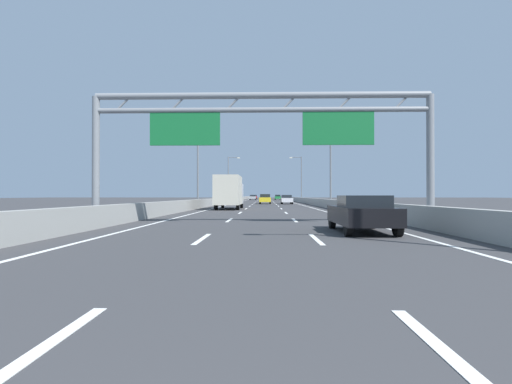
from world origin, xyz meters
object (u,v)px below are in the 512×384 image
object	(u,v)px
sign_gantry	(261,124)
silver_car	(253,197)
blue_car	(266,197)
red_car	(254,197)
streetlamp_left_far	(229,176)
white_car	(287,199)
streetlamp_right_far	(300,176)
streetlamp_left_mid	(200,161)
black_car	(362,213)
box_truck	(229,191)
streetlamp_right_mid	(329,160)
green_car	(278,197)
yellow_car	(265,199)

from	to	relation	value
sign_gantry	silver_car	world-z (taller)	sign_gantry
blue_car	red_car	distance (m)	4.37
streetlamp_left_far	white_car	bearing A→B (deg)	-61.51
blue_car	silver_car	bearing A→B (deg)	-98.42
streetlamp_right_far	red_car	distance (m)	56.69
blue_car	red_car	world-z (taller)	blue_car
red_car	silver_car	world-z (taller)	red_car
streetlamp_left_mid	red_car	bearing A→B (deg)	87.73
sign_gantry	black_car	bearing A→B (deg)	-46.26
white_car	streetlamp_left_far	bearing A→B (deg)	118.49
white_car	box_truck	bearing A→B (deg)	-107.12
streetlamp_right_mid	black_car	distance (m)	30.59
streetlamp_right_mid	box_truck	bearing A→B (deg)	-149.75
streetlamp_left_far	red_car	xyz separation A→B (m)	(3.64, 55.36, -4.63)
streetlamp_left_mid	white_car	world-z (taller)	streetlamp_left_mid
streetlamp_right_far	white_car	distance (m)	21.11
sign_gantry	box_truck	distance (m)	20.20
streetlamp_right_mid	green_car	distance (m)	70.50
streetlamp_right_far	blue_car	xyz separation A→B (m)	(-7.36, 57.26, -4.63)
streetlamp_right_far	blue_car	world-z (taller)	streetlamp_right_far
black_car	box_truck	xyz separation A→B (m)	(-7.24, 23.66, 1.04)
streetlamp_left_mid	box_truck	distance (m)	8.36
streetlamp_left_far	white_car	distance (m)	23.45
streetlamp_right_far	box_truck	distance (m)	44.18
streetlamp_right_mid	sign_gantry	bearing A→B (deg)	-106.01
streetlamp_right_mid	streetlamp_left_far	size ratio (longest dim) A/B	1.00
sign_gantry	streetlamp_left_mid	distance (m)	27.08
sign_gantry	red_car	size ratio (longest dim) A/B	3.93
streetlamp_right_far	yellow_car	world-z (taller)	streetlamp_right_far
streetlamp_right_mid	streetlamp_left_far	xyz separation A→B (m)	(-14.93, 36.31, 0.00)
red_car	sign_gantry	bearing A→B (deg)	-88.14
white_car	yellow_car	xyz separation A→B (m)	(-3.40, 0.59, 0.06)
blue_car	black_car	distance (m)	123.63
streetlamp_right_mid	yellow_car	size ratio (longest dim) A/B	2.30
white_car	silver_car	bearing A→B (deg)	97.75
streetlamp_left_mid	streetlamp_left_far	world-z (taller)	same
white_car	red_car	world-z (taller)	red_car
white_car	yellow_car	size ratio (longest dim) A/B	1.12
green_car	box_truck	distance (m)	76.94
streetlamp_right_mid	silver_car	xyz separation A→B (m)	(-11.08, 68.41, -4.63)
silver_car	box_truck	world-z (taller)	box_truck
streetlamp_left_mid	sign_gantry	bearing A→B (deg)	-73.99
blue_car	yellow_car	distance (m)	76.86
yellow_car	red_car	distance (m)	75.07
green_car	black_car	distance (m)	100.25
streetlamp_right_far	box_truck	bearing A→B (deg)	-104.32
streetlamp_right_mid	red_car	world-z (taller)	streetlamp_right_mid
white_car	green_car	size ratio (longest dim) A/B	0.99
green_car	red_car	distance (m)	22.72
yellow_car	black_car	xyz separation A→B (m)	(3.72, -46.71, -0.07)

